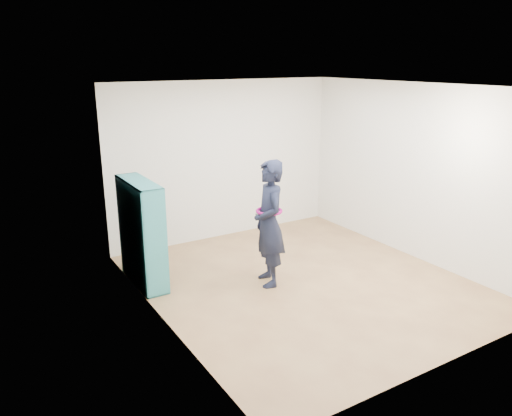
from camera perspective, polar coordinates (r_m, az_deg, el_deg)
floor at (r=6.89m, az=5.47°, el=-8.44°), size 4.50×4.50×0.00m
ceiling at (r=6.24m, az=6.15°, el=13.69°), size 4.50×4.50×0.00m
wall_left at (r=5.51m, az=-11.05°, el=-0.70°), size 0.02×4.50×2.60m
wall_right at (r=7.79m, az=17.66°, el=3.93°), size 0.02×4.50×2.60m
wall_back at (r=8.30m, az=-3.62°, el=5.44°), size 4.00×0.02×2.60m
wall_front at (r=4.93m, az=21.74°, el=-3.74°), size 4.00×0.02×2.60m
bookshelf at (r=6.77m, az=-13.09°, el=-2.96°), size 0.31×1.06×1.41m
person at (r=6.54m, az=1.50°, el=-1.77°), size 0.56×0.70×1.69m
smartphone at (r=6.54m, az=0.14°, el=-0.73°), size 0.01×0.09×0.13m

